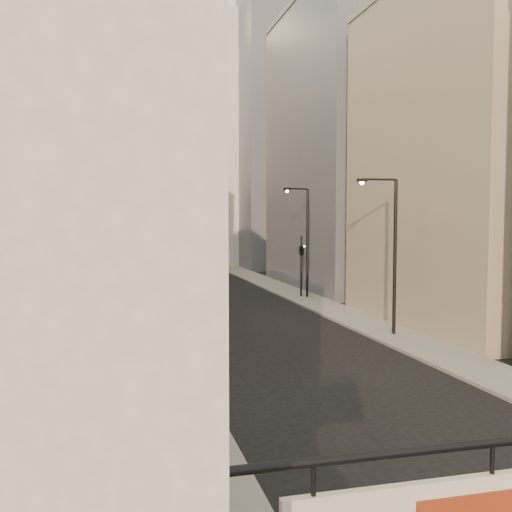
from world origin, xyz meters
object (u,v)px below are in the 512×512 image
Objects in this scene: clock_tower at (159,148)px; streetlamp_far at (305,236)px; streetlamp_mid at (391,247)px; traffic_light_right at (301,250)px; white_tower at (247,131)px.

streetlamp_far is (7.61, -49.01, -12.60)m from clock_tower.
streetlamp_mid is 15.61m from traffic_light_right.
streetlamp_mid reaches higher than traffic_light_right.
clock_tower is at bearing 128.16° from white_tower.
white_tower reaches higher than streetlamp_mid.
white_tower is at bearing 92.71° from streetlamp_mid.
streetlamp_far reaches higher than traffic_light_right.
streetlamp_mid is at bearing 107.03° from traffic_light_right.
white_tower is at bearing -78.15° from traffic_light_right.
streetlamp_far is 1.17m from traffic_light_right.
streetlamp_far is 1.76× the size of traffic_light_right.
traffic_light_right is (-3.56, -34.62, -14.67)m from white_tower.
white_tower is 37.70m from streetlamp_far.
white_tower reaches higher than traffic_light_right.
streetlamp_far is at bearing 131.49° from traffic_light_right.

